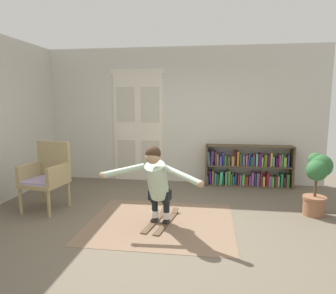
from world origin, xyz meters
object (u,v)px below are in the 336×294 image
(person_skier, at_px, (157,179))
(skis_pair, at_px, (161,220))
(bookshelf, at_px, (247,169))
(potted_plant, at_px, (317,178))
(wicker_chair, at_px, (47,174))

(person_skier, bearing_deg, skis_pair, 79.44)
(bookshelf, distance_m, potted_plant, 1.75)
(bookshelf, xyz_separation_m, wicker_chair, (-3.42, -1.83, 0.21))
(potted_plant, bearing_deg, wicker_chair, -175.71)
(potted_plant, xyz_separation_m, skis_pair, (-2.35, -0.63, -0.56))
(wicker_chair, height_order, potted_plant, wicker_chair)
(bookshelf, height_order, wicker_chair, wicker_chair)
(wicker_chair, bearing_deg, potted_plant, 4.29)
(potted_plant, distance_m, person_skier, 2.52)
(bookshelf, height_order, potted_plant, potted_plant)
(person_skier, bearing_deg, wicker_chair, 165.50)
(bookshelf, bearing_deg, skis_pair, -124.65)
(potted_plant, relative_size, skis_pair, 1.01)
(wicker_chair, xyz_separation_m, potted_plant, (4.29, 0.32, 0.00))
(bookshelf, relative_size, wicker_chair, 1.62)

